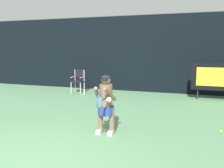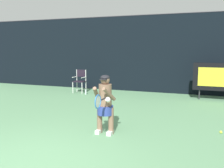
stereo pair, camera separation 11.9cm
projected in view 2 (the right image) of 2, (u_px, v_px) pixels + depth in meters
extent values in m
cube|color=#5F9165|center=(23.00, 167.00, 4.42)|extent=(18.00, 22.00, 0.02)
cube|color=black|center=(142.00, 54.00, 12.05)|extent=(18.00, 0.12, 3.60)
cylinder|color=#38383D|center=(142.00, 15.00, 11.80)|extent=(18.00, 0.05, 0.05)
cube|color=black|center=(222.00, 77.00, 9.93)|extent=(2.20, 0.20, 1.10)
cube|color=gold|center=(222.00, 77.00, 9.84)|extent=(1.80, 0.01, 0.75)
cylinder|color=#2D2D33|center=(199.00, 94.00, 10.33)|extent=(0.05, 0.05, 0.40)
cylinder|color=white|center=(73.00, 88.00, 11.75)|extent=(0.04, 0.04, 0.52)
cylinder|color=white|center=(82.00, 88.00, 11.58)|extent=(0.04, 0.04, 0.52)
cylinder|color=white|center=(77.00, 86.00, 12.13)|extent=(0.04, 0.04, 0.52)
cylinder|color=white|center=(86.00, 87.00, 11.96)|extent=(0.04, 0.04, 0.52)
cube|color=black|center=(79.00, 82.00, 11.82)|extent=(0.52, 0.44, 0.03)
cylinder|color=white|center=(77.00, 75.00, 12.05)|extent=(0.04, 0.04, 0.56)
cylinder|color=white|center=(86.00, 76.00, 11.89)|extent=(0.04, 0.04, 0.56)
cube|color=black|center=(81.00, 73.00, 11.95)|extent=(0.48, 0.02, 0.34)
cylinder|color=white|center=(75.00, 77.00, 11.87)|extent=(0.04, 0.44, 0.04)
cylinder|color=white|center=(84.00, 77.00, 11.71)|extent=(0.04, 0.44, 0.04)
cylinder|color=silver|center=(86.00, 92.00, 11.42)|extent=(0.07, 0.07, 0.24)
cylinder|color=black|center=(86.00, 89.00, 11.40)|extent=(0.03, 0.03, 0.03)
cube|color=white|center=(99.00, 131.00, 6.19)|extent=(0.11, 0.26, 0.09)
cube|color=white|center=(110.00, 133.00, 6.08)|extent=(0.11, 0.26, 0.09)
cylinder|color=brown|center=(100.00, 120.00, 6.20)|extent=(0.13, 0.13, 0.66)
cylinder|color=brown|center=(111.00, 121.00, 6.09)|extent=(0.13, 0.13, 0.66)
cylinder|color=navy|center=(105.00, 110.00, 6.11)|extent=(0.39, 0.39, 0.22)
cylinder|color=brown|center=(105.00, 96.00, 6.06)|extent=(0.31, 0.31, 0.56)
sphere|color=brown|center=(105.00, 80.00, 6.01)|extent=(0.22, 0.22, 0.22)
ellipsoid|color=black|center=(105.00, 77.00, 6.00)|extent=(0.22, 0.22, 0.12)
cube|color=black|center=(104.00, 79.00, 5.91)|extent=(0.17, 0.12, 0.02)
cylinder|color=brown|center=(96.00, 93.00, 5.95)|extent=(0.20, 0.47, 0.38)
cylinder|color=brown|center=(109.00, 94.00, 5.84)|extent=(0.20, 0.47, 0.38)
cylinder|color=white|center=(108.00, 100.00, 5.73)|extent=(0.13, 0.13, 0.12)
cylinder|color=black|center=(103.00, 99.00, 5.66)|extent=(0.03, 0.28, 0.03)
torus|color=#2E6EBD|center=(98.00, 102.00, 5.38)|extent=(0.02, 0.31, 0.31)
ellipsoid|color=silver|center=(98.00, 102.00, 5.38)|extent=(0.01, 0.26, 0.26)
sphere|color=#CCDB3D|center=(221.00, 132.00, 6.16)|extent=(0.07, 0.07, 0.07)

